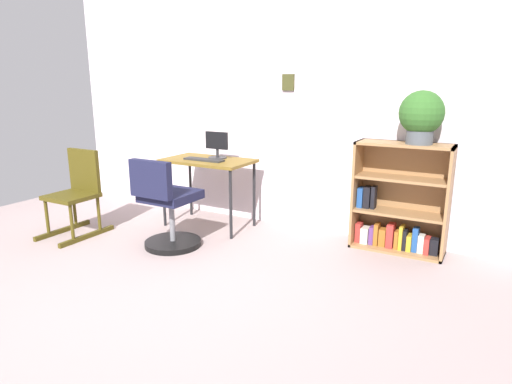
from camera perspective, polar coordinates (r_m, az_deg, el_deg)
The scene contains 9 objects.
ground_plane at distance 3.27m, azimuth -16.70°, elevation -13.48°, with size 6.24×6.24×0.00m, color gray.
wall_back at distance 4.65m, azimuth 1.74°, elevation 11.66°, with size 5.20×0.12×2.57m.
desk at distance 4.55m, azimuth -6.24°, elevation 3.42°, with size 0.91×0.54×0.71m.
monitor at distance 4.57m, azimuth -5.09°, elevation 6.01°, with size 0.26×0.19×0.28m.
keyboard at distance 4.47m, azimuth -6.79°, elevation 4.20°, with size 0.44×0.11×0.02m, color #2B2A2A.
office_chair at distance 4.04m, azimuth -11.48°, elevation -2.23°, with size 0.52×0.55×0.84m.
rocking_chair at distance 4.68m, azimuth -22.23°, elevation 0.03°, with size 0.42×0.64×0.84m.
bookshelf_low at distance 4.13m, azimuth 18.06°, elevation -1.48°, with size 0.81×0.30×0.98m.
potted_plant_on_shelf at distance 3.93m, azimuth 20.69°, elevation 9.31°, with size 0.37×0.37×0.44m.
Camera 1 is at (2.16, -1.97, 1.48)m, focal length 30.79 mm.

